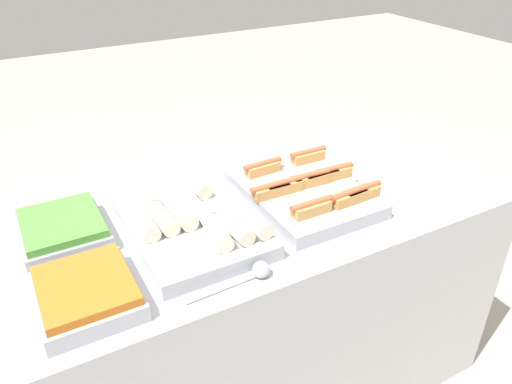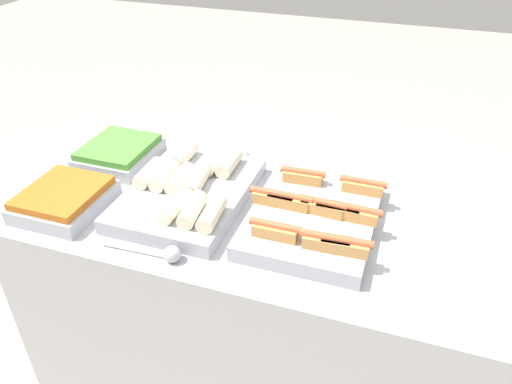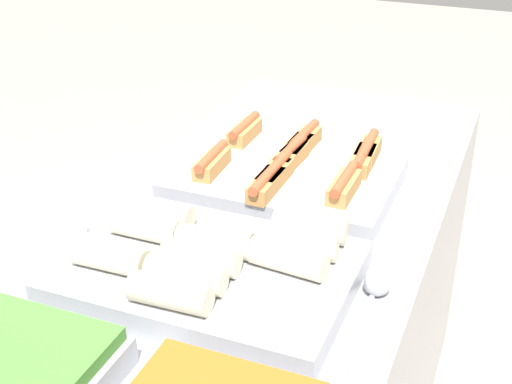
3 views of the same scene
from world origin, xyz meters
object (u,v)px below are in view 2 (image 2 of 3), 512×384
object	(u,v)px
tray_wraps	(189,190)
serving_spoon_far	(239,156)
tray_side_front	(64,199)
serving_spoon_near	(167,254)
tray_side_back	(119,153)
tray_hotdogs	(314,216)

from	to	relation	value
tray_wraps	serving_spoon_far	size ratio (longest dim) A/B	2.21
tray_side_front	serving_spoon_near	world-z (taller)	tray_side_front
tray_side_front	tray_side_back	size ratio (longest dim) A/B	1.00
tray_hotdogs	serving_spoon_far	world-z (taller)	tray_hotdogs
tray_hotdogs	serving_spoon_near	size ratio (longest dim) A/B	1.98
tray_hotdogs	tray_wraps	xyz separation A→B (m)	(-0.42, 0.00, 0.00)
serving_spoon_near	tray_hotdogs	bearing A→B (deg)	39.48
tray_side_front	serving_spoon_near	size ratio (longest dim) A/B	1.11
tray_wraps	serving_spoon_far	bearing A→B (deg)	77.83
tray_wraps	tray_side_front	xyz separation A→B (m)	(-0.36, -0.17, -0.00)
tray_wraps	serving_spoon_far	xyz separation A→B (m)	(0.06, 0.29, -0.02)
serving_spoon_near	serving_spoon_far	xyz separation A→B (m)	(-0.00, 0.59, 0.00)
tray_side_back	serving_spoon_near	size ratio (longest dim) A/B	1.11
tray_hotdogs	tray_side_front	bearing A→B (deg)	-167.58
tray_hotdogs	serving_spoon_near	bearing A→B (deg)	-140.52
tray_wraps	tray_side_front	size ratio (longest dim) A/B	1.89
tray_side_front	serving_spoon_near	distance (m)	0.44
serving_spoon_near	tray_side_front	bearing A→B (deg)	164.37
serving_spoon_near	serving_spoon_far	distance (m)	0.59
tray_hotdogs	tray_side_front	xyz separation A→B (m)	(-0.78, -0.17, -0.00)
serving_spoon_near	serving_spoon_far	bearing A→B (deg)	90.46
tray_hotdogs	serving_spoon_far	bearing A→B (deg)	140.18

